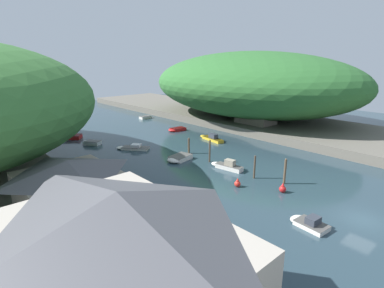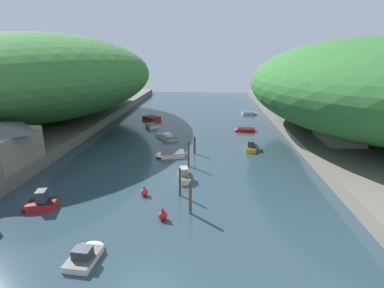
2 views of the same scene
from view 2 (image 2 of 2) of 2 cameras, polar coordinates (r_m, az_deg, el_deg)
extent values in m
plane|color=#283D47|center=(46.46, -1.25, -0.20)|extent=(130.00, 130.00, 0.00)
cube|color=#666056|center=(55.71, -30.85, 1.09)|extent=(22.00, 120.00, 1.53)
cube|color=#666056|center=(51.92, 30.73, 0.09)|extent=(22.00, 120.00, 1.53)
ellipsoid|color=#387033|center=(66.43, -26.31, 11.63)|extent=(39.87, 55.82, 15.91)
ellipsoid|color=#2D662D|center=(55.20, 30.85, 9.54)|extent=(36.61, 51.26, 14.59)
cube|color=gray|center=(47.67, 26.33, 2.64)|extent=(4.88, 7.27, 3.65)
pyramid|color=brown|center=(47.22, 26.70, 5.39)|extent=(5.27, 7.85, 1.03)
cube|color=silver|center=(41.37, -3.71, -1.96)|extent=(3.51, 2.74, 0.64)
ellipsoid|color=silver|center=(41.31, -5.90, -2.04)|extent=(1.94, 2.34, 0.64)
cube|color=#504E4A|center=(41.26, -3.72, -1.52)|extent=(3.58, 2.80, 0.03)
cube|color=silver|center=(34.15, -1.54, -6.18)|extent=(1.76, 3.94, 0.58)
ellipsoid|color=silver|center=(35.91, -1.73, -4.99)|extent=(1.42, 2.05, 0.58)
cube|color=#504E4A|center=(34.03, -1.54, -5.71)|extent=(1.80, 4.02, 0.03)
cube|color=#9E937F|center=(33.77, -1.54, -5.17)|extent=(1.04, 1.44, 0.82)
cube|color=silver|center=(50.20, -4.83, 1.28)|extent=(4.13, 4.49, 0.38)
ellipsoid|color=silver|center=(52.01, -6.06, 1.81)|extent=(2.70, 2.76, 0.38)
cube|color=#504E4A|center=(50.15, -4.83, 1.51)|extent=(4.22, 4.58, 0.03)
cube|color=silver|center=(49.97, -4.76, 1.74)|extent=(1.94, 1.97, 0.50)
cube|color=red|center=(64.51, -7.67, 4.86)|extent=(4.16, 3.98, 0.68)
ellipsoid|color=red|center=(65.89, -8.66, 5.08)|extent=(2.71, 2.75, 0.68)
cube|color=#450A0A|center=(64.44, -7.68, 5.17)|extent=(4.24, 4.06, 0.03)
cube|color=silver|center=(70.70, 10.67, 5.76)|extent=(2.80, 1.57, 0.63)
ellipsoid|color=silver|center=(70.94, 11.77, 5.74)|extent=(1.43, 1.45, 0.63)
cube|color=#504E4A|center=(70.64, 10.68, 6.03)|extent=(2.86, 1.60, 0.03)
cube|color=gold|center=(45.48, 11.15, -0.59)|extent=(1.97, 4.88, 0.48)
ellipsoid|color=gold|center=(47.75, 11.18, 0.26)|extent=(1.58, 2.52, 0.48)
cube|color=#4C3E0E|center=(45.41, 11.17, -0.28)|extent=(2.01, 4.98, 0.03)
cube|color=#333842|center=(45.15, 11.20, 0.16)|extent=(1.15, 1.77, 0.85)
cube|color=red|center=(55.52, 10.30, 2.68)|extent=(3.13, 2.18, 0.53)
ellipsoid|color=red|center=(55.51, 8.77, 2.76)|extent=(1.65, 1.94, 0.53)
cube|color=#450A0A|center=(55.46, 10.32, 2.97)|extent=(3.20, 2.23, 0.03)
cube|color=red|center=(31.30, -26.62, -10.31)|extent=(2.72, 2.14, 0.65)
ellipsoid|color=red|center=(31.69, -28.74, -10.30)|extent=(1.53, 1.78, 0.65)
cube|color=#450A0A|center=(31.16, -26.70, -9.76)|extent=(2.78, 2.18, 0.03)
cube|color=#333842|center=(30.91, -26.70, -8.86)|extent=(1.08, 1.30, 1.12)
cube|color=silver|center=(23.17, -19.91, -19.87)|extent=(2.00, 2.82, 0.42)
ellipsoid|color=silver|center=(24.11, -18.35, -18.11)|extent=(1.78, 1.48, 0.42)
cube|color=#504E4A|center=(23.04, -19.97, -19.42)|extent=(2.04, 2.88, 0.03)
cube|color=#333842|center=(22.80, -20.16, -18.88)|extent=(1.31, 1.05, 0.68)
cube|color=white|center=(57.84, -7.72, 3.45)|extent=(2.73, 3.04, 0.68)
ellipsoid|color=white|center=(59.02, -8.18, 3.71)|extent=(1.97, 1.90, 0.68)
cube|color=#525252|center=(57.76, -7.73, 3.80)|extent=(2.78, 3.10, 0.03)
cylinder|color=brown|center=(26.70, -0.34, -10.27)|extent=(0.28, 0.28, 3.00)
sphere|color=brown|center=(26.03, -0.34, -7.22)|extent=(0.25, 0.25, 0.25)
cylinder|color=#4C3D2D|center=(29.93, -2.33, -7.30)|extent=(0.24, 0.24, 2.85)
sphere|color=#4C3D2D|center=(29.36, -2.37, -4.68)|extent=(0.21, 0.21, 0.21)
cylinder|color=#4C3D2D|center=(37.32, -0.67, -1.99)|extent=(0.25, 0.25, 3.18)
sphere|color=#4C3D2D|center=(36.82, -0.68, 0.42)|extent=(0.22, 0.22, 0.22)
cylinder|color=brown|center=(42.21, 0.48, -0.32)|extent=(0.31, 0.31, 2.34)
sphere|color=brown|center=(41.86, 0.48, 1.30)|extent=(0.28, 0.28, 0.28)
sphere|color=red|center=(26.44, -5.61, -13.41)|extent=(0.77, 0.77, 0.77)
cone|color=red|center=(26.15, -5.64, -12.31)|extent=(0.39, 0.39, 0.39)
sphere|color=red|center=(30.69, -9.09, -9.05)|extent=(0.74, 0.74, 0.74)
cone|color=red|center=(30.45, -9.14, -8.12)|extent=(0.37, 0.37, 0.37)
cylinder|color=#282D3D|center=(36.76, -32.30, -4.44)|extent=(0.13, 0.13, 0.85)
cylinder|color=#282D3D|center=(36.90, -32.18, -4.34)|extent=(0.13, 0.13, 0.85)
cube|color=gold|center=(36.60, -32.42, -3.32)|extent=(0.27, 0.41, 0.62)
sphere|color=tan|center=(36.48, -32.52, -2.70)|extent=(0.22, 0.22, 0.22)
camera|label=1|loc=(32.77, -75.86, 5.55)|focal=28.00mm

